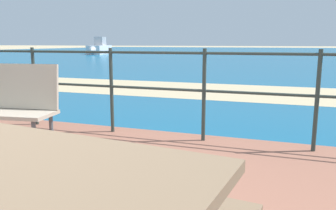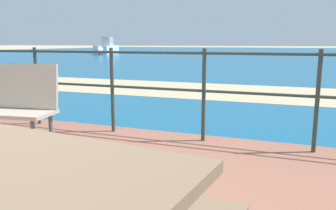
# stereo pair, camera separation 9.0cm
# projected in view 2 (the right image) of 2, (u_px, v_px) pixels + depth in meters

# --- Properties ---
(sea_water) EXTENTS (90.00, 90.00, 0.01)m
(sea_water) POSITION_uv_depth(u_px,v_px,m) (284.00, 53.00, 38.74)
(sea_water) COLOR #145B84
(sea_water) RESTS_ON ground
(beach_strip) EXTENTS (54.02, 3.17, 0.01)m
(beach_strip) POSITION_uv_depth(u_px,v_px,m) (227.00, 91.00, 8.27)
(beach_strip) COLOR tan
(beach_strip) RESTS_ON ground
(railing_fence) EXTENTS (5.94, 0.04, 1.05)m
(railing_fence) POSITION_uv_depth(u_px,v_px,m) (156.00, 82.00, 4.03)
(railing_fence) COLOR #2D3833
(railing_fence) RESTS_ON patio_paving
(boat_near) EXTENTS (2.49, 5.28, 1.76)m
(boat_near) POSITION_uv_depth(u_px,v_px,m) (107.00, 48.00, 35.16)
(boat_near) COLOR silver
(boat_near) RESTS_ON sea_water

